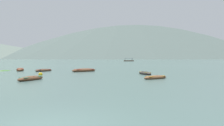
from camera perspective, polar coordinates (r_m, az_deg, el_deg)
ground_plane at (r=1506.46m, az=-1.95°, el=1.05°), size 6000.00×6000.00×0.00m
mountain_1 at (r=1677.07m, az=-23.04°, el=7.07°), size 1375.71×1375.71×356.46m
mountain_2 at (r=1492.47m, az=4.25°, el=8.25°), size 1644.72×1644.72×374.52m
rowboat_0 at (r=21.86m, az=-20.55°, el=-3.82°), size 2.12×3.45×0.49m
rowboat_1 at (r=36.34m, az=-17.51°, el=-1.85°), size 2.63×3.30×0.50m
rowboat_2 at (r=34.42m, az=-7.34°, el=-1.91°), size 4.22×3.78×0.62m
rowboat_4 at (r=22.27m, az=11.33°, el=-3.72°), size 3.03×2.38×0.43m
rowboat_5 at (r=28.34m, az=8.63°, el=-2.65°), size 1.63×3.56×0.47m
rowboat_6 at (r=39.47m, az=-22.97°, el=-1.61°), size 2.42×4.31×0.61m
ferry_0 at (r=173.37m, az=4.40°, el=0.60°), size 7.92×3.14×2.54m
mooring_buoy at (r=28.05m, az=-18.26°, el=-2.83°), size 0.48×0.48×0.86m
weed_patch_1 at (r=40.36m, az=-27.37°, el=-1.86°), size 3.02×3.32×0.14m
weed_patch_2 at (r=41.05m, az=-26.16°, el=-1.80°), size 2.95×3.86×0.14m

